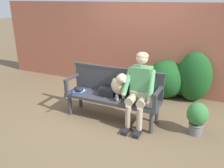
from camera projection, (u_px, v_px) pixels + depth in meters
The scene contains 14 objects.
ground_plane at pixel (112, 118), 4.44m from camera, with size 40.00×40.00×0.00m, color brown.
brick_garden_fence at pixel (143, 47), 5.61m from camera, with size 8.00×0.30×2.06m, color #9E5642.
hedge_bush_mid_right at pixel (194, 77), 5.01m from camera, with size 0.73×0.54×1.09m, color #194C1E.
hedge_bush_mid_left at pixel (166, 79), 5.26m from camera, with size 0.86×0.79×0.85m, color #194C1E.
garden_bench at pixel (112, 100), 4.30m from camera, with size 1.77×0.50×0.44m.
bench_backrest at pixel (117, 80), 4.38m from camera, with size 1.81×0.06×0.50m.
bench_armrest_left_end at pixel (70, 81), 4.47m from camera, with size 0.06×0.50×0.28m.
bench_armrest_right_end at pixel (157, 96), 3.80m from camera, with size 0.06×0.50×0.28m.
person_seated at pixel (140, 87), 3.97m from camera, with size 0.56×0.65×1.31m.
dog_on_bench at pixel (119, 85), 4.15m from camera, with size 0.44×0.43×0.49m.
tennis_racket at pixel (78, 91), 4.53m from camera, with size 0.33×0.58×0.03m.
baseball_glove at pixel (79, 89), 4.53m from camera, with size 0.22×0.17×0.09m, color black.
sports_bag at pixel (107, 92), 4.33m from camera, with size 0.28×0.20×0.14m, color #232328.
potted_plant at pixel (197, 117), 3.82m from camera, with size 0.34×0.34×0.56m.
Camera 1 is at (1.64, -3.57, 2.16)m, focal length 37.52 mm.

